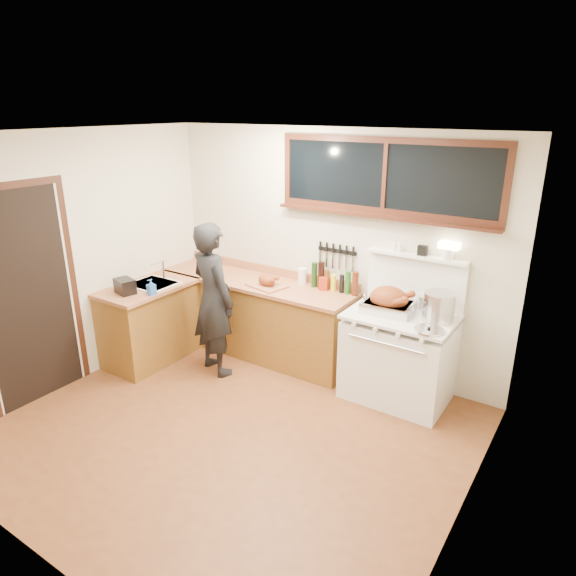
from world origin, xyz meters
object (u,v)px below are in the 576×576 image
Objects in this scene: vintage_stove at (399,354)px; roast_turkey at (389,302)px; man at (213,300)px; cutting_board at (267,282)px.

roast_turkey is at bearing -174.61° from vintage_stove.
cutting_board is (0.34, 0.53, 0.11)m from man.
cutting_board is (-1.55, -0.06, 0.49)m from vintage_stove.
vintage_stove is at bearing 5.39° from roast_turkey.
man is at bearing -162.70° from vintage_stove.
man is 3.60× the size of cutting_board.
vintage_stove is at bearing 2.38° from cutting_board.
vintage_stove reaches higher than roast_turkey.
roast_turkey is at bearing 18.20° from man.
cutting_board is at bearing -177.62° from vintage_stove.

